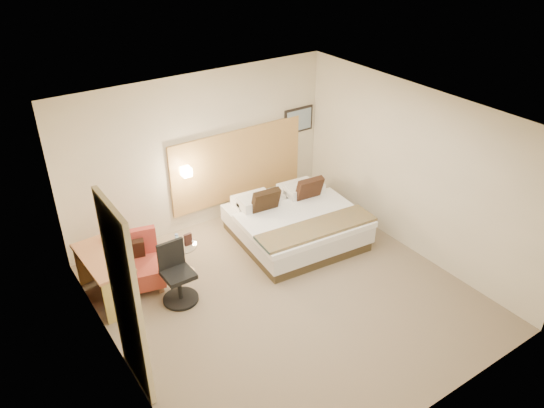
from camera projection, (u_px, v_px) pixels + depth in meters
floor at (287, 296)px, 7.71m from camera, size 4.80×5.00×0.02m
ceiling at (290, 120)px, 6.36m from camera, size 4.80×5.00×0.02m
wall_back at (200, 152)px, 8.84m from camera, size 4.80×0.02×2.70m
wall_front at (436, 325)px, 5.24m from camera, size 4.80×0.02×2.70m
wall_left at (111, 280)px, 5.86m from camera, size 0.02×5.00×2.70m
wall_right at (414, 171)px, 8.21m from camera, size 0.02×5.00×2.70m
headboard_panel at (238, 165)px, 9.35m from camera, size 2.60×0.04×1.30m
art_frame at (299, 120)px, 9.73m from camera, size 0.62×0.03×0.47m
art_canvas at (299, 120)px, 9.71m from camera, size 0.54×0.01×0.39m
lamp_arm at (185, 170)px, 8.70m from camera, size 0.02×0.12×0.02m
lamp_shade at (186, 172)px, 8.66m from camera, size 0.15×0.15×0.15m
curtain at (126, 300)px, 5.77m from camera, size 0.06×0.90×2.42m
bottle_a at (178, 242)px, 7.88m from camera, size 0.06×0.06×0.18m
bottle_b at (177, 239)px, 7.95m from camera, size 0.06×0.06×0.18m
menu_folder at (188, 239)px, 7.92m from camera, size 0.12×0.05×0.20m
bed at (295, 223)px, 8.87m from camera, size 2.08×2.04×0.95m
lounge_chair at (135, 266)px, 7.82m from camera, size 0.89×0.82×0.80m
side_table at (183, 258)px, 8.06m from camera, size 0.47×0.47×0.50m
desk at (105, 265)px, 7.42m from camera, size 0.58×1.17×0.71m
desk_chair at (177, 278)px, 7.47m from camera, size 0.52×0.52×0.90m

